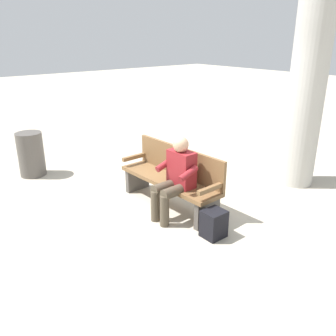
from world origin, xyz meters
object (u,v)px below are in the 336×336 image
Objects in this scene: backpack at (213,224)px; trash_bin at (31,154)px; person_seated at (176,176)px; support_pillar at (309,76)px; bench_near at (172,177)px.

backpack is 0.45× the size of trash_bin.
person_seated is 0.32× the size of support_pillar.
trash_bin reaches higher than backpack.
bench_near is 1.11m from backpack.
person_seated is (-0.34, 0.22, 0.17)m from bench_near.
person_seated is at bearing -161.36° from trash_bin.
person_seated is 1.45× the size of trash_bin.
bench_near is at bearing 71.98° from support_pillar.
backpack is (-1.05, 0.20, -0.28)m from bench_near.
trash_bin is at bearing 17.28° from person_seated.
person_seated is at bearing 80.90° from support_pillar.
support_pillar is 4.56× the size of trash_bin.
support_pillar reaches higher than person_seated.
trash_bin is (2.60, 1.21, -0.05)m from bench_near.
trash_bin is at bearing 23.67° from bench_near.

